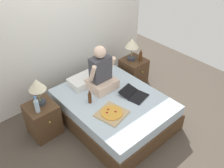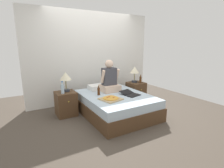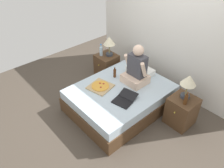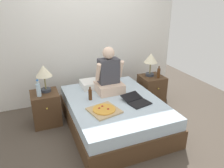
% 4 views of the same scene
% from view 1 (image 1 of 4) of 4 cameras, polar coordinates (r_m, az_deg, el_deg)
% --- Properties ---
extents(ground_plane, '(5.68, 5.68, 0.00)m').
position_cam_1_polar(ground_plane, '(4.37, 0.28, -8.05)').
color(ground_plane, '#4C4238').
extents(wall_back, '(3.68, 0.12, 2.50)m').
position_cam_1_polar(wall_back, '(4.54, -10.85, 12.24)').
color(wall_back, silver).
rests_on(wall_back, ground).
extents(bed, '(1.43, 1.85, 0.48)m').
position_cam_1_polar(bed, '(4.21, 0.29, -5.76)').
color(bed, '#4C331E').
rests_on(bed, ground).
extents(nightstand_left, '(0.44, 0.47, 0.56)m').
position_cam_1_polar(nightstand_left, '(4.12, -15.48, -7.79)').
color(nightstand_left, '#4C331E').
rests_on(nightstand_left, ground).
extents(lamp_on_left_nightstand, '(0.26, 0.26, 0.45)m').
position_cam_1_polar(lamp_on_left_nightstand, '(3.79, -16.77, -0.50)').
color(lamp_on_left_nightstand, '#333842').
rests_on(lamp_on_left_nightstand, nightstand_left).
extents(water_bottle, '(0.07, 0.07, 0.28)m').
position_cam_1_polar(water_bottle, '(3.78, -16.81, -4.79)').
color(water_bottle, silver).
rests_on(water_bottle, nightstand_left).
extents(nightstand_right, '(0.44, 0.47, 0.56)m').
position_cam_1_polar(nightstand_right, '(5.05, 4.90, 2.79)').
color(nightstand_right, '#4C331E').
rests_on(nightstand_right, ground).
extents(lamp_on_right_nightstand, '(0.26, 0.26, 0.45)m').
position_cam_1_polar(lamp_on_right_nightstand, '(4.76, 4.58, 9.00)').
color(lamp_on_right_nightstand, '#333842').
rests_on(lamp_on_right_nightstand, nightstand_right).
extents(beer_bottle, '(0.06, 0.06, 0.23)m').
position_cam_1_polar(beer_bottle, '(4.84, 6.56, 6.30)').
color(beer_bottle, '#512D14').
rests_on(beer_bottle, nightstand_right).
extents(pillow, '(0.52, 0.34, 0.12)m').
position_cam_1_polar(pillow, '(4.37, -6.40, 0.86)').
color(pillow, white).
rests_on(pillow, bed).
extents(person_seated, '(0.47, 0.40, 0.78)m').
position_cam_1_polar(person_seated, '(4.12, -2.50, 2.46)').
color(person_seated, beige).
rests_on(person_seated, bed).
extents(laptop, '(0.40, 0.47, 0.07)m').
position_cam_1_polar(laptop, '(4.09, 5.28, -2.55)').
color(laptop, black).
rests_on(laptop, bed).
extents(pizza_box, '(0.48, 0.48, 0.04)m').
position_cam_1_polar(pizza_box, '(3.75, -0.07, -6.71)').
color(pizza_box, tan).
rests_on(pizza_box, bed).
extents(beer_bottle_on_bed, '(0.06, 0.06, 0.22)m').
position_cam_1_polar(beer_bottle_on_bed, '(3.92, -5.10, -3.19)').
color(beer_bottle_on_bed, '#4C2811').
rests_on(beer_bottle_on_bed, bed).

